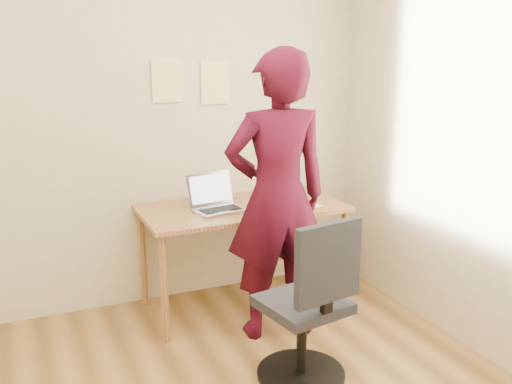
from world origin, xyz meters
name	(u,v)px	position (x,y,z in m)	size (l,w,h in m)	color
room	(213,164)	(0.00, 0.00, 1.35)	(3.58, 3.58, 2.78)	brown
desk	(242,218)	(0.69, 1.38, 0.65)	(1.40, 0.70, 0.74)	#9E6636
laptop	(216,202)	(0.50, 1.38, 0.79)	(0.37, 0.34, 0.24)	#AFAFB7
paper_sheet	(295,204)	(1.06, 1.29, 0.74)	(0.23, 0.33, 0.00)	white
phone	(281,210)	(0.89, 1.17, 0.75)	(0.08, 0.13, 0.01)	black
wall_note_left	(167,80)	(0.28, 1.74, 1.59)	(0.21, 0.00, 0.30)	#E3DB88
wall_note_mid	(215,83)	(0.63, 1.74, 1.57)	(0.21, 0.00, 0.30)	#E3DB88
wall_note_right	(288,87)	(1.22, 1.74, 1.52)	(0.18, 0.00, 0.24)	#73B929
office_chair	(309,314)	(0.65, 0.33, 0.41)	(0.50, 0.51, 0.96)	black
person	(277,197)	(0.74, 0.92, 0.91)	(0.66, 0.44, 1.82)	#370716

